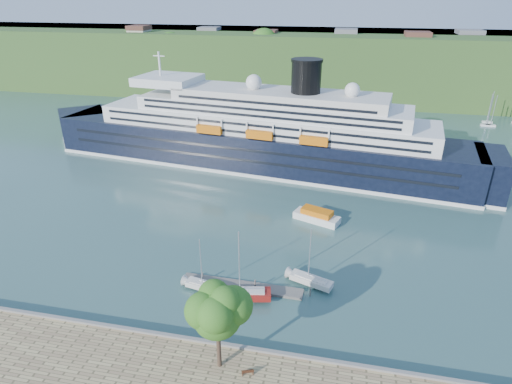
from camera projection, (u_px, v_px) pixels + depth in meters
name	position (u px, v px, depth m)	size (l,w,h in m)	color
ground	(220.00, 350.00, 50.63)	(400.00, 400.00, 0.00)	#2D504E
far_hillside	(319.00, 63.00, 173.88)	(400.00, 50.00, 24.00)	#335421
quay_coping	(219.00, 343.00, 49.96)	(220.00, 0.50, 0.30)	slate
cruise_ship	(254.00, 113.00, 99.25)	(114.06, 16.61, 25.61)	black
park_bench	(248.00, 371.00, 45.96)	(1.37, 0.56, 0.88)	#4F2A16
promenade_tree	(218.00, 324.00, 44.80)	(7.04, 7.04, 11.65)	#275717
floating_pontoon	(242.00, 286.00, 61.22)	(17.61, 2.15, 0.39)	slate
sailboat_white_near	(204.00, 267.00, 58.90)	(6.21, 1.72, 8.02)	silver
sailboat_red	(244.00, 269.00, 56.44)	(8.07, 2.24, 10.42)	maroon
sailboat_white_far	(313.00, 260.00, 59.74)	(6.87, 1.91, 8.88)	silver
tender_launch	(317.00, 215.00, 78.48)	(8.52, 2.92, 2.36)	orange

